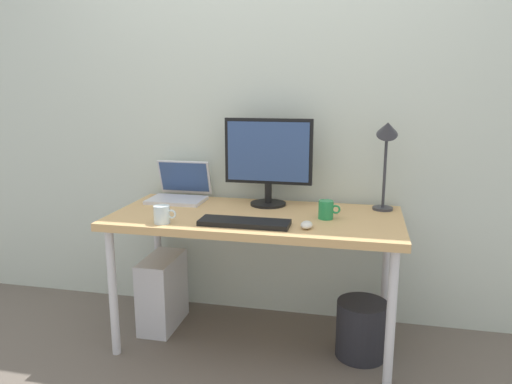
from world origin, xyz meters
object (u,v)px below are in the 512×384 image
at_px(desk, 256,226).
at_px(laptop, 180,190).
at_px(monitor, 268,157).
at_px(computer_tower, 163,292).
at_px(keyboard, 244,223).
at_px(coffee_mug, 326,210).
at_px(mouse, 307,225).
at_px(wastebasket, 361,329).
at_px(glass_cup, 162,214).
at_px(desk_lamp, 387,143).

distance_m(desk, laptop, 0.57).
distance_m(monitor, computer_tower, 1.00).
height_order(keyboard, coffee_mug, coffee_mug).
xyz_separation_m(desk, keyboard, (-0.01, -0.21, 0.07)).
relative_size(keyboard, mouse, 4.89).
relative_size(monitor, coffee_mug, 4.42).
bearing_deg(keyboard, desk, 86.73).
bearing_deg(keyboard, wastebasket, 16.81).
distance_m(mouse, computer_tower, 1.04).
bearing_deg(glass_cup, monitor, 47.60).
bearing_deg(desk, monitor, 83.96).
xyz_separation_m(coffee_mug, glass_cup, (-0.78, -0.25, -0.00)).
bearing_deg(mouse, coffee_mug, 67.96).
distance_m(desk_lamp, computer_tower, 1.51).
xyz_separation_m(keyboard, mouse, (0.30, 0.01, 0.01)).
bearing_deg(desk_lamp, desk, -161.74).
bearing_deg(monitor, wastebasket, -24.24).
distance_m(coffee_mug, wastebasket, 0.65).
distance_m(laptop, desk_lamp, 1.20).
height_order(laptop, keyboard, laptop).
height_order(monitor, wastebasket, monitor).
bearing_deg(monitor, laptop, 177.80).
xyz_separation_m(monitor, computer_tower, (-0.59, -0.15, -0.79)).
distance_m(mouse, coffee_mug, 0.21).
bearing_deg(monitor, mouse, -57.14).
relative_size(laptop, desk_lamp, 0.63).
distance_m(desk, keyboard, 0.22).
xyz_separation_m(computer_tower, wastebasket, (1.14, -0.09, -0.06)).
bearing_deg(desk, mouse, -34.39).
bearing_deg(mouse, desk_lamp, 48.62).
distance_m(monitor, wastebasket, 1.04).
relative_size(coffee_mug, glass_cup, 0.97).
relative_size(desk, glass_cup, 13.19).
height_order(monitor, keyboard, monitor).
relative_size(desk, monitor, 3.07).
xyz_separation_m(desk, wastebasket, (0.57, -0.03, -0.51)).
bearing_deg(desk, laptop, 155.37).
distance_m(laptop, mouse, 0.91).
height_order(laptop, coffee_mug, laptop).
distance_m(mouse, glass_cup, 0.70).
bearing_deg(glass_cup, desk_lamp, 24.16).
distance_m(monitor, keyboard, 0.50).
bearing_deg(wastebasket, monitor, 155.76).
height_order(mouse, glass_cup, glass_cup).
bearing_deg(glass_cup, wastebasket, 13.26).
bearing_deg(desk, glass_cup, -147.54).
height_order(mouse, coffee_mug, coffee_mug).
bearing_deg(desk_lamp, laptop, 179.04).
xyz_separation_m(laptop, computer_tower, (-0.06, -0.18, -0.57)).
relative_size(laptop, wastebasket, 1.07).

